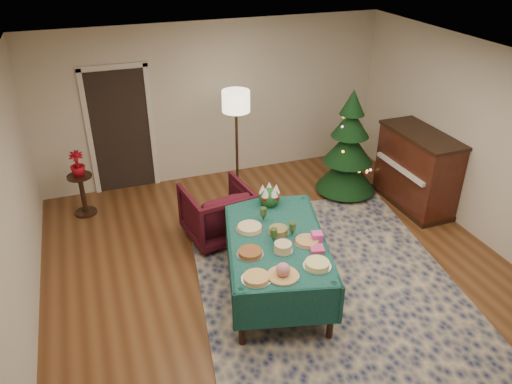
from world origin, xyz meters
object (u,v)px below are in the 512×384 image
object	(u,v)px
buffet_table	(276,248)
piano	(417,171)
floor_lamp	(236,108)
potted_plant	(78,169)
gift_box	(317,237)
side_table	(83,195)
christmas_tree	(349,149)
armchair	(217,210)

from	to	relation	value
buffet_table	piano	xyz separation A→B (m)	(2.88, 1.23, -0.02)
floor_lamp	potted_plant	xyz separation A→B (m)	(-2.46, 0.21, -0.74)
buffet_table	piano	distance (m)	3.13
buffet_table	gift_box	distance (m)	0.52
side_table	christmas_tree	xyz separation A→B (m)	(4.18, -0.77, 0.48)
gift_box	armchair	world-z (taller)	armchair
buffet_table	armchair	bearing A→B (deg)	104.44
side_table	potted_plant	xyz separation A→B (m)	(0.00, -0.00, 0.45)
piano	side_table	bearing A→B (deg)	163.60
gift_box	christmas_tree	world-z (taller)	christmas_tree
side_table	piano	world-z (taller)	piano
armchair	potted_plant	xyz separation A→B (m)	(-1.79, 1.35, 0.33)
gift_box	christmas_tree	bearing A→B (deg)	53.24
floor_lamp	christmas_tree	bearing A→B (deg)	-18.06
floor_lamp	potted_plant	world-z (taller)	floor_lamp
gift_box	potted_plant	distance (m)	3.90
buffet_table	floor_lamp	size ratio (longest dim) A/B	1.23
floor_lamp	christmas_tree	xyz separation A→B (m)	(1.73, -0.56, -0.71)
gift_box	potted_plant	bearing A→B (deg)	131.20
armchair	christmas_tree	world-z (taller)	christmas_tree
piano	armchair	bearing A→B (deg)	177.64
gift_box	armchair	size ratio (longest dim) A/B	0.14
armchair	christmas_tree	distance (m)	2.49
buffet_table	floor_lamp	bearing A→B (deg)	82.89
buffet_table	potted_plant	size ratio (longest dim) A/B	5.63
floor_lamp	side_table	bearing A→B (deg)	175.20
armchair	floor_lamp	xyz separation A→B (m)	(0.67, 1.14, 1.07)
gift_box	side_table	bearing A→B (deg)	131.20
buffet_table	piano	world-z (taller)	piano
buffet_table	potted_plant	xyz separation A→B (m)	(-2.14, 2.71, 0.16)
floor_lamp	side_table	world-z (taller)	floor_lamp
gift_box	side_table	xyz separation A→B (m)	(-2.57, 2.93, -0.50)
gift_box	piano	world-z (taller)	piano
armchair	christmas_tree	size ratio (longest dim) A/B	0.50
floor_lamp	side_table	size ratio (longest dim) A/B	2.68
christmas_tree	side_table	bearing A→B (deg)	169.58
potted_plant	piano	xyz separation A→B (m)	(5.02, -1.48, -0.17)
buffet_table	christmas_tree	world-z (taller)	christmas_tree
armchair	christmas_tree	bearing A→B (deg)	-174.56
armchair	floor_lamp	size ratio (longest dim) A/B	0.50
buffet_table	side_table	xyz separation A→B (m)	(-2.14, 2.71, -0.30)
gift_box	armchair	xyz separation A→B (m)	(-0.78, 1.59, -0.37)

